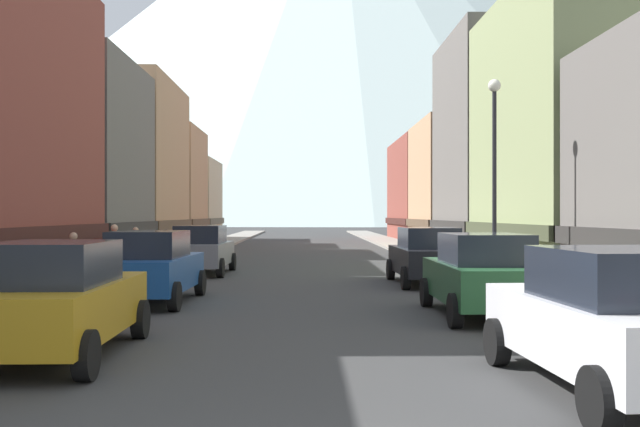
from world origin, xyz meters
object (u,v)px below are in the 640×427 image
(car_right_1, at_px, (482,275))
(car_right_2, at_px, (427,256))
(car_right_0, at_px, (614,320))
(potted_plant_0, at_px, (600,279))
(car_left_0, at_px, (56,299))
(pedestrian_2, at_px, (114,252))
(streetlamp_right, at_px, (494,151))
(pedestrian_1, at_px, (73,264))
(car_left_2, at_px, (202,249))
(car_left_1, at_px, (151,267))
(potted_plant_1, at_px, (89,261))
(pedestrian_0, at_px, (136,250))

(car_right_1, distance_m, car_right_2, 7.13)
(car_right_0, distance_m, potted_plant_0, 8.87)
(car_left_0, relative_size, car_right_0, 0.99)
(pedestrian_2, height_order, streetlamp_right, streetlamp_right)
(car_right_2, bearing_deg, pedestrian_1, -164.03)
(car_left_2, xyz_separation_m, car_right_1, (7.60, -11.22, 0.00))
(pedestrian_1, bearing_deg, car_right_1, -22.94)
(car_left_1, relative_size, pedestrian_1, 2.87)
(car_left_0, distance_m, potted_plant_1, 12.95)
(car_right_2, distance_m, potted_plant_1, 10.86)
(car_right_2, bearing_deg, streetlamp_right, -54.16)
(car_left_1, relative_size, car_right_2, 1.01)
(car_right_1, relative_size, streetlamp_right, 0.75)
(car_right_0, xyz_separation_m, potted_plant_1, (-10.80, 14.87, -0.22))
(car_right_1, xyz_separation_m, potted_plant_1, (-10.80, 8.22, -0.22))
(car_left_1, xyz_separation_m, streetlamp_right, (9.15, 2.46, 3.09))
(streetlamp_right, bearing_deg, car_left_1, -164.94)
(car_left_1, bearing_deg, car_right_1, -18.36)
(potted_plant_1, bearing_deg, car_left_2, 43.23)
(car_left_1, height_order, car_right_1, same)
(car_right_1, height_order, potted_plant_0, car_right_1)
(car_left_2, distance_m, pedestrian_0, 2.46)
(pedestrian_2, bearing_deg, car_right_2, -7.50)
(potted_plant_0, distance_m, streetlamp_right, 5.01)
(car_left_1, bearing_deg, pedestrian_2, 112.43)
(car_left_0, bearing_deg, car_left_2, 90.01)
(car_left_0, xyz_separation_m, car_right_1, (7.60, 4.33, 0.00))
(streetlamp_right, bearing_deg, car_right_1, -107.27)
(car_right_1, relative_size, pedestrian_2, 2.58)
(pedestrian_2, bearing_deg, pedestrian_1, -90.00)
(potted_plant_0, bearing_deg, car_right_2, 120.14)
(car_right_2, height_order, pedestrian_2, pedestrian_2)
(car_right_1, distance_m, pedestrian_2, 13.13)
(car_left_0, xyz_separation_m, pedestrian_0, (-2.45, 15.75, -0.03))
(car_right_2, xyz_separation_m, potted_plant_1, (-10.80, 1.09, -0.22))
(car_right_1, bearing_deg, pedestrian_0, 131.35)
(potted_plant_0, xyz_separation_m, potted_plant_1, (-14.00, 6.60, 0.03))
(pedestrian_1, bearing_deg, streetlamp_right, 3.61)
(car_right_2, distance_m, streetlamp_right, 4.06)
(car_left_1, bearing_deg, car_right_0, -50.35)
(car_right_1, bearing_deg, pedestrian_1, 157.06)
(potted_plant_1, xyz_separation_m, pedestrian_0, (0.75, 3.20, 0.18))
(car_left_0, distance_m, car_right_1, 8.75)
(car_left_1, height_order, pedestrian_2, pedestrian_2)
(car_left_1, relative_size, car_right_0, 0.99)
(car_left_0, bearing_deg, potted_plant_0, 28.86)
(car_left_2, bearing_deg, pedestrian_2, -131.46)
(potted_plant_0, bearing_deg, pedestrian_1, 168.77)
(car_left_1, xyz_separation_m, car_right_0, (7.60, -9.18, 0.00))
(car_left_1, relative_size, pedestrian_2, 2.61)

